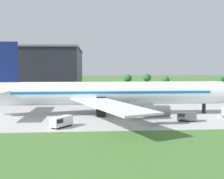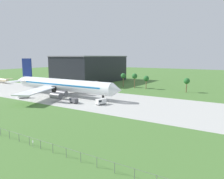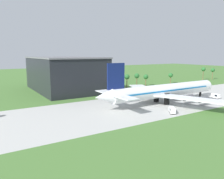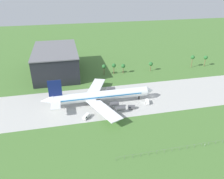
# 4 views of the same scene
# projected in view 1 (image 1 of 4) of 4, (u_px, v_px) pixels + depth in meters

# --- Properties ---
(jet_airliner) EXTENTS (75.63, 60.97, 19.98)m
(jet_airliner) POSITION_uv_depth(u_px,v_px,m) (107.00, 93.00, 77.59)
(jet_airliner) COLOR white
(jet_airliner) RESTS_ON ground_plane
(fuel_truck) EXTENTS (4.87, 5.48, 2.43)m
(fuel_truck) POSITION_uv_depth(u_px,v_px,m) (61.00, 122.00, 61.80)
(fuel_truck) COLOR black
(fuel_truck) RESTS_ON ground_plane
(catering_van) EXTENTS (4.99, 3.23, 2.28)m
(catering_van) POSITION_uv_depth(u_px,v_px,m) (186.00, 116.00, 68.54)
(catering_van) COLOR black
(catering_van) RESTS_ON ground_plane
(terminal_building) EXTENTS (36.72, 61.20, 21.68)m
(terminal_building) POSITION_uv_depth(u_px,v_px,m) (43.00, 71.00, 137.23)
(terminal_building) COLOR black
(terminal_building) RESTS_ON ground_plane
(palm_tree_row) EXTENTS (101.65, 3.60, 11.89)m
(palm_tree_row) POSITION_uv_depth(u_px,v_px,m) (219.00, 78.00, 128.72)
(palm_tree_row) COLOR brown
(palm_tree_row) RESTS_ON ground_plane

